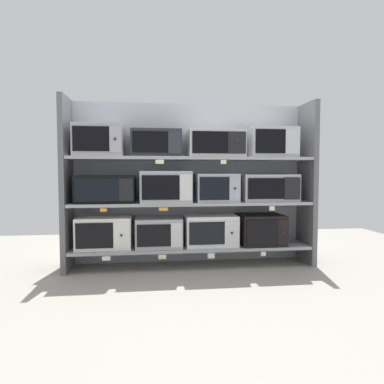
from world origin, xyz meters
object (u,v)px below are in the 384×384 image
microwave_8 (100,141)px  microwave_7 (268,188)px  microwave_0 (104,233)px  microwave_9 (156,144)px  microwave_4 (106,189)px  microwave_2 (211,230)px  microwave_6 (216,188)px  microwave_1 (159,232)px  microwave_3 (261,229)px  microwave_10 (215,144)px  microwave_5 (166,187)px  microwave_11 (271,143)px

microwave_8 → microwave_7: bearing=0.0°
microwave_0 → microwave_9: bearing=0.0°
microwave_4 → microwave_7: bearing=0.0°
microwave_0 → microwave_2: size_ratio=1.01×
microwave_6 → microwave_7: 0.55m
microwave_1 → microwave_3: (1.07, -0.00, 0.01)m
microwave_6 → microwave_1: bearing=180.0°
microwave_1 → microwave_3: 1.07m
microwave_0 → microwave_2: (1.08, 0.00, -0.00)m
microwave_0 → microwave_8: bearing=179.8°
microwave_3 → microwave_0: bearing=180.0°
microwave_4 → microwave_9: (0.50, 0.00, 0.45)m
microwave_2 → microwave_8: microwave_8 is taller
microwave_3 → microwave_6: microwave_6 is taller
microwave_1 → microwave_7: (1.14, -0.00, 0.45)m
microwave_0 → microwave_6: microwave_6 is taller
microwave_10 → microwave_8: bearing=180.0°
microwave_1 → microwave_9: (-0.02, -0.00, 0.89)m
microwave_6 → microwave_7: bearing=0.0°
microwave_5 → microwave_11: microwave_11 is taller
microwave_5 → microwave_9: microwave_9 is taller
microwave_1 → microwave_9: bearing=-179.6°
microwave_4 → microwave_6: (1.11, 0.00, 0.01)m
microwave_0 → microwave_1: (0.54, 0.00, -0.01)m
microwave_8 → microwave_4: bearing=-0.4°
microwave_1 → microwave_2: 0.54m
microwave_2 → microwave_11: 1.11m
microwave_3 → microwave_5: (-1.00, 0.00, 0.46)m
microwave_6 → microwave_2: bearing=179.7°
microwave_1 → microwave_6: bearing=-0.0°
microwave_6 → microwave_11: microwave_11 is taller
microwave_3 → microwave_4: microwave_4 is taller
microwave_6 → microwave_8: size_ratio=0.92×
microwave_2 → microwave_11: microwave_11 is taller
microwave_2 → microwave_4: (-1.06, -0.00, 0.43)m
microwave_3 → microwave_9: (-1.09, 0.00, 0.89)m
microwave_2 → microwave_10: size_ratio=0.95×
microwave_9 → microwave_10: microwave_10 is taller
microwave_1 → microwave_10: bearing=-0.0°
microwave_3 → microwave_8: size_ratio=0.98×
microwave_5 → microwave_10: (0.51, -0.00, 0.43)m
microwave_1 → microwave_5: 0.47m
microwave_1 → microwave_8: size_ratio=1.00×
microwave_1 → microwave_4: (-0.52, -0.00, 0.44)m
microwave_9 → microwave_7: bearing=0.0°
microwave_8 → microwave_1: bearing=0.0°
microwave_1 → microwave_5: bearing=-0.1°
microwave_9 → microwave_10: (0.60, -0.00, 0.00)m
microwave_3 → microwave_10: bearing=180.0°
microwave_0 → microwave_5: bearing=0.0°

